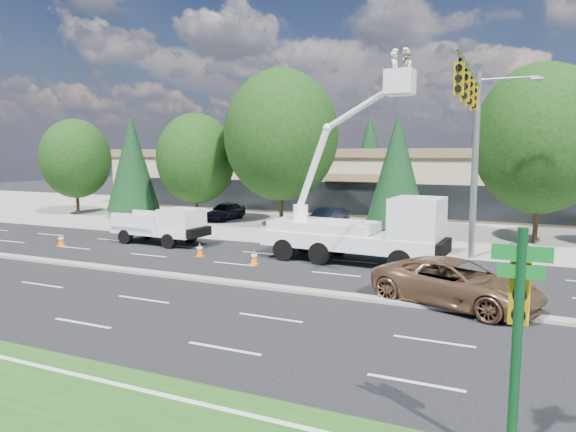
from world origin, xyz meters
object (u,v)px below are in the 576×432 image
at_px(signal_mast, 473,133).
at_px(utility_pickup, 164,229).
at_px(bucket_truck, 366,220).
at_px(street_sign_pole, 518,322).
at_px(minivan, 456,283).

distance_m(signal_mast, utility_pickup, 17.15).
relative_size(signal_mast, bucket_truck, 1.05).
height_order(signal_mast, bucket_truck, bucket_truck).
bearing_deg(street_sign_pole, minivan, 101.49).
xyz_separation_m(utility_pickup, minivan, (16.46, -5.58, -0.08)).
height_order(utility_pickup, bucket_truck, bucket_truck).
xyz_separation_m(signal_mast, bucket_truck, (-4.47, -1.26, -4.00)).
height_order(street_sign_pole, minivan, street_sign_pole).
distance_m(street_sign_pole, minivan, 9.34).
bearing_deg(bucket_truck, signal_mast, 19.75).
xyz_separation_m(signal_mast, minivan, (0.14, -6.44, -5.28)).
bearing_deg(bucket_truck, utility_pickup, -177.89).
bearing_deg(signal_mast, bucket_truck, -164.24).
relative_size(street_sign_pole, utility_pickup, 0.72).
relative_size(bucket_truck, minivan, 1.72).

